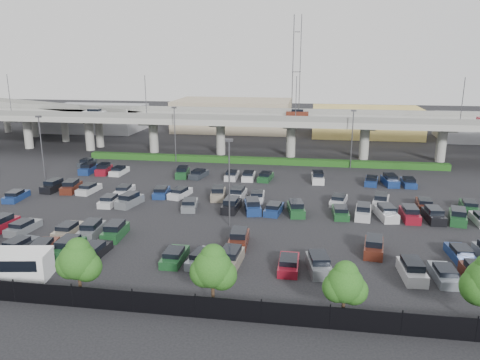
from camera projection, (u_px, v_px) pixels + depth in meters
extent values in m
plane|color=black|center=(240.00, 205.00, 62.45)|extent=(280.00, 280.00, 0.00)
cube|color=gray|center=(266.00, 119.00, 91.13)|extent=(150.00, 13.00, 1.10)
cube|color=slate|center=(262.00, 118.00, 84.89)|extent=(150.00, 0.50, 1.00)
cube|color=slate|center=(269.00, 110.00, 96.82)|extent=(150.00, 0.50, 1.00)
cylinder|color=gray|center=(28.00, 133.00, 99.83)|extent=(1.80, 1.80, 6.70)
cube|color=slate|center=(26.00, 118.00, 99.02)|extent=(2.60, 9.75, 0.50)
cylinder|color=gray|center=(89.00, 134.00, 97.72)|extent=(1.80, 1.80, 6.70)
cube|color=slate|center=(88.00, 119.00, 96.91)|extent=(2.60, 9.75, 0.50)
cylinder|color=gray|center=(154.00, 136.00, 95.60)|extent=(1.80, 1.80, 6.70)
cube|color=slate|center=(153.00, 121.00, 94.79)|extent=(2.60, 9.75, 0.50)
cylinder|color=gray|center=(221.00, 138.00, 93.49)|extent=(1.80, 1.80, 6.70)
cube|color=slate|center=(221.00, 122.00, 92.68)|extent=(2.60, 9.75, 0.50)
cylinder|color=gray|center=(291.00, 140.00, 91.38)|extent=(1.80, 1.80, 6.70)
cube|color=slate|center=(291.00, 124.00, 90.57)|extent=(2.60, 9.75, 0.50)
cylinder|color=gray|center=(364.00, 142.00, 89.26)|extent=(1.80, 1.80, 6.70)
cube|color=slate|center=(365.00, 125.00, 88.45)|extent=(2.60, 9.75, 0.50)
cylinder|color=gray|center=(441.00, 144.00, 87.15)|extent=(1.80, 1.80, 6.70)
cube|color=slate|center=(443.00, 127.00, 86.34)|extent=(2.60, 9.75, 0.50)
cube|color=#BEBDC0|center=(95.00, 113.00, 93.15)|extent=(4.40, 1.82, 0.82)
cube|color=black|center=(94.00, 110.00, 92.99)|extent=(2.30, 1.60, 0.50)
cube|color=#4D1E14|center=(297.00, 113.00, 92.84)|extent=(4.40, 1.82, 0.82)
cube|color=black|center=(297.00, 110.00, 92.68)|extent=(2.30, 1.60, 0.50)
cylinder|color=#45454A|center=(9.00, 95.00, 91.68)|extent=(0.14, 0.14, 8.00)
cylinder|color=#45454A|center=(146.00, 97.00, 87.46)|extent=(0.14, 0.14, 8.00)
cylinder|color=#45454A|center=(296.00, 99.00, 83.23)|extent=(0.14, 0.14, 8.00)
cylinder|color=#45454A|center=(462.00, 101.00, 79.00)|extent=(0.14, 0.14, 8.00)
cube|color=gray|center=(50.00, 109.00, 109.48)|extent=(50.93, 30.13, 1.10)
cube|color=slate|center=(49.00, 104.00, 109.21)|extent=(47.34, 22.43, 1.00)
cylinder|color=gray|center=(7.00, 119.00, 120.75)|extent=(1.60, 1.60, 6.70)
cylinder|color=gray|center=(34.00, 123.00, 114.26)|extent=(1.60, 1.60, 6.70)
cylinder|color=gray|center=(65.00, 127.00, 107.78)|extent=(1.60, 1.60, 6.70)
cylinder|color=gray|center=(99.00, 132.00, 101.30)|extent=(1.60, 1.60, 6.70)
cube|color=#1A4113|center=(261.00, 161.00, 86.17)|extent=(66.00, 1.60, 1.10)
cube|color=black|center=(183.00, 306.00, 35.50)|extent=(70.00, 0.06, 1.80)
cylinder|color=black|center=(14.00, 291.00, 37.58)|extent=(0.10, 0.10, 2.00)
cylinder|color=black|center=(72.00, 295.00, 36.83)|extent=(0.10, 0.10, 2.00)
cylinder|color=black|center=(133.00, 300.00, 36.07)|extent=(0.10, 0.10, 2.00)
cylinder|color=black|center=(196.00, 306.00, 35.32)|extent=(0.10, 0.10, 2.00)
cylinder|color=black|center=(261.00, 311.00, 34.56)|extent=(0.10, 0.10, 2.00)
cylinder|color=black|center=(330.00, 317.00, 33.81)|extent=(0.10, 0.10, 2.00)
cylinder|color=black|center=(402.00, 323.00, 33.05)|extent=(0.10, 0.10, 2.00)
cylinder|color=black|center=(477.00, 329.00, 32.30)|extent=(0.10, 0.10, 2.00)
cylinder|color=#332316|center=(80.00, 288.00, 38.10)|extent=(0.26, 0.26, 1.96)
sphere|color=#1C4713|center=(78.00, 261.00, 37.48)|extent=(3.04, 3.04, 3.04)
sphere|color=#1C4713|center=(87.00, 267.00, 37.61)|extent=(2.39, 2.39, 2.39)
sphere|color=#1C4713|center=(71.00, 264.00, 37.58)|extent=(2.39, 2.39, 2.39)
sphere|color=#1C4713|center=(78.00, 250.00, 37.37)|extent=(2.06, 2.06, 2.06)
cylinder|color=#332316|center=(213.00, 296.00, 36.71)|extent=(0.26, 0.26, 1.97)
sphere|color=#1C4713|center=(213.00, 268.00, 36.09)|extent=(3.07, 3.07, 3.07)
sphere|color=#1C4713|center=(222.00, 275.00, 36.22)|extent=(2.41, 2.41, 2.41)
sphere|color=#1C4713|center=(205.00, 272.00, 36.19)|extent=(2.41, 2.41, 2.41)
sphere|color=#1C4713|center=(213.00, 257.00, 35.98)|extent=(2.08, 2.08, 2.08)
cylinder|color=#332316|center=(343.00, 311.00, 34.81)|extent=(0.26, 0.26, 1.80)
sphere|color=#1C4713|center=(345.00, 284.00, 34.25)|extent=(2.79, 2.79, 2.79)
sphere|color=#1C4713|center=(353.00, 290.00, 34.38)|extent=(2.19, 2.19, 2.19)
sphere|color=#1C4713|center=(337.00, 288.00, 34.33)|extent=(2.19, 2.19, 2.19)
sphere|color=#1C4713|center=(346.00, 273.00, 34.15)|extent=(1.89, 1.89, 1.89)
sphere|color=#1C4713|center=(479.00, 287.00, 33.09)|extent=(2.70, 2.70, 2.70)
cube|color=white|center=(6.00, 266.00, 41.69)|extent=(8.11, 3.83, 2.27)
cube|color=black|center=(5.00, 260.00, 41.55)|extent=(7.05, 3.72, 1.03)
cube|color=white|center=(4.00, 253.00, 41.36)|extent=(8.23, 3.96, 0.27)
cube|color=#282D34|center=(19.00, 247.00, 47.71)|extent=(2.36, 4.60, 0.82)
cube|color=black|center=(17.00, 242.00, 47.36)|extent=(1.88, 2.48, 0.50)
cube|color=#4D1E14|center=(44.00, 248.00, 47.29)|extent=(2.57, 4.65, 0.82)
cube|color=black|center=(42.00, 243.00, 46.94)|extent=(1.99, 2.55, 0.50)
cube|color=#1A4B24|center=(69.00, 249.00, 46.85)|extent=(1.92, 4.44, 1.05)
cube|color=black|center=(68.00, 241.00, 46.64)|extent=(1.66, 2.64, 0.65)
cube|color=black|center=(95.00, 252.00, 46.46)|extent=(2.05, 4.49, 0.82)
cube|color=black|center=(93.00, 247.00, 46.11)|extent=(1.72, 2.38, 0.50)
cube|color=#1A4B24|center=(175.00, 257.00, 45.22)|extent=(1.82, 4.40, 0.82)
cube|color=black|center=(174.00, 252.00, 44.86)|extent=(1.60, 2.30, 0.50)
cube|color=slate|center=(202.00, 259.00, 44.80)|extent=(2.55, 4.65, 0.82)
cube|color=black|center=(202.00, 254.00, 44.45)|extent=(1.97, 2.54, 0.50)
cube|color=gray|center=(231.00, 260.00, 44.36)|extent=(2.12, 4.52, 1.05)
cube|color=black|center=(231.00, 252.00, 44.15)|extent=(1.78, 2.71, 0.65)
cube|color=maroon|center=(289.00, 265.00, 43.56)|extent=(1.82, 4.40, 0.82)
cube|color=black|center=(289.00, 260.00, 43.20)|extent=(1.60, 2.30, 0.50)
cube|color=slate|center=(319.00, 266.00, 43.11)|extent=(2.56, 4.65, 1.05)
cube|color=black|center=(319.00, 258.00, 42.90)|extent=(2.03, 2.84, 0.65)
cube|color=silver|center=(412.00, 272.00, 41.87)|extent=(2.11, 4.51, 1.05)
cube|color=black|center=(413.00, 264.00, 41.66)|extent=(1.77, 2.70, 0.65)
cube|color=slate|center=(444.00, 275.00, 41.48)|extent=(2.03, 4.48, 0.82)
cube|color=black|center=(445.00, 270.00, 41.13)|extent=(1.71, 2.37, 0.50)
cube|color=#4D1E14|center=(477.00, 276.00, 41.04)|extent=(2.03, 4.48, 1.05)
cube|color=black|center=(478.00, 268.00, 40.83)|extent=(1.72, 2.67, 0.65)
cube|color=maroon|center=(1.00, 226.00, 53.28)|extent=(2.26, 4.56, 1.05)
cube|color=black|center=(0.00, 219.00, 53.07)|extent=(1.86, 2.75, 0.65)
cube|color=slate|center=(23.00, 228.00, 52.90)|extent=(2.27, 4.57, 0.82)
cube|color=black|center=(22.00, 223.00, 52.54)|extent=(1.83, 2.45, 0.50)
cube|color=gray|center=(69.00, 231.00, 52.07)|extent=(1.88, 4.43, 0.82)
cube|color=black|center=(67.00, 226.00, 51.71)|extent=(1.63, 2.32, 0.50)
cube|color=slate|center=(92.00, 231.00, 51.62)|extent=(2.17, 4.53, 1.05)
cube|color=black|center=(91.00, 224.00, 51.41)|extent=(1.81, 2.72, 0.65)
cube|color=#1A4B24|center=(115.00, 233.00, 51.21)|extent=(2.06, 4.50, 1.05)
cube|color=black|center=(115.00, 226.00, 50.99)|extent=(1.75, 2.69, 0.65)
cube|color=#4D1E14|center=(239.00, 240.00, 49.13)|extent=(2.00, 4.47, 1.05)
cube|color=black|center=(239.00, 233.00, 48.92)|extent=(1.71, 2.66, 0.65)
cube|color=#4D1E14|center=(374.00, 248.00, 47.05)|extent=(2.39, 4.60, 1.05)
cube|color=black|center=(374.00, 241.00, 46.84)|extent=(1.93, 2.79, 0.65)
cube|color=navy|center=(460.00, 255.00, 45.84)|extent=(2.11, 4.51, 0.82)
cube|color=black|center=(461.00, 249.00, 45.49)|extent=(1.75, 2.40, 0.50)
cube|color=navy|center=(16.00, 197.00, 64.64)|extent=(2.19, 4.54, 0.82)
cube|color=black|center=(15.00, 193.00, 64.29)|extent=(1.79, 2.43, 0.50)
cube|color=#BEBDC0|center=(110.00, 201.00, 62.56)|extent=(1.92, 4.44, 0.82)
cube|color=black|center=(109.00, 197.00, 62.21)|extent=(1.65, 2.34, 0.50)
cube|color=slate|center=(130.00, 202.00, 62.12)|extent=(2.71, 4.69, 1.05)
cube|color=black|center=(129.00, 196.00, 61.91)|extent=(2.12, 2.88, 0.65)
cube|color=slate|center=(190.00, 205.00, 60.90)|extent=(2.47, 4.63, 0.82)
cube|color=black|center=(189.00, 201.00, 60.55)|extent=(1.93, 2.52, 0.50)
cube|color=black|center=(231.00, 207.00, 60.04)|extent=(2.09, 4.50, 1.05)
cube|color=black|center=(231.00, 200.00, 59.83)|extent=(1.76, 2.69, 0.65)
cube|color=navy|center=(253.00, 208.00, 59.63)|extent=(2.75, 4.69, 1.05)
cube|color=black|center=(253.00, 201.00, 59.42)|extent=(2.14, 2.89, 0.65)
cube|color=navy|center=(274.00, 210.00, 59.24)|extent=(2.39, 4.60, 0.82)
cube|color=black|center=(274.00, 205.00, 58.89)|extent=(1.89, 2.49, 0.50)
cube|color=#1A4B24|center=(296.00, 210.00, 58.80)|extent=(2.53, 4.64, 1.05)
cube|color=black|center=(296.00, 204.00, 58.59)|extent=(2.01, 2.83, 0.65)
cube|color=#1A4B24|center=(340.00, 213.00, 58.00)|extent=(2.03, 4.48, 0.82)
cube|color=black|center=(341.00, 209.00, 57.64)|extent=(1.71, 2.37, 0.50)
cube|color=#BEBDC0|center=(363.00, 213.00, 57.55)|extent=(2.37, 4.60, 1.05)
cube|color=black|center=(364.00, 207.00, 57.34)|extent=(1.92, 2.78, 0.65)
cube|color=#BEBDC0|center=(386.00, 214.00, 57.14)|extent=(2.60, 4.66, 1.05)
cube|color=black|center=(387.00, 208.00, 56.93)|extent=(2.05, 2.85, 0.65)
cube|color=maroon|center=(410.00, 215.00, 56.72)|extent=(1.93, 4.44, 1.05)
cube|color=black|center=(410.00, 209.00, 56.51)|extent=(1.66, 2.64, 0.65)
cube|color=black|center=(433.00, 217.00, 56.31)|extent=(2.10, 4.51, 1.05)
cube|color=black|center=(434.00, 210.00, 56.10)|extent=(1.77, 2.70, 0.65)
cube|color=#1A4B24|center=(458.00, 218.00, 55.89)|extent=(2.71, 4.69, 1.05)
cube|color=black|center=(458.00, 211.00, 55.68)|extent=(2.11, 2.88, 0.65)
cube|color=black|center=(54.00, 187.00, 68.97)|extent=(2.20, 4.54, 1.05)
cube|color=black|center=(53.00, 182.00, 68.76)|extent=(1.82, 2.73, 0.65)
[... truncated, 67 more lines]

